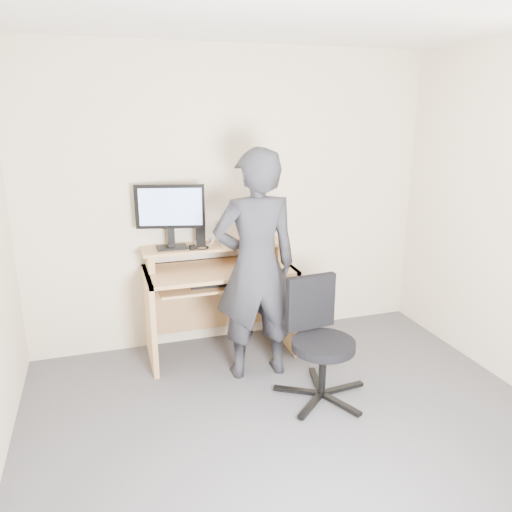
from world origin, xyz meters
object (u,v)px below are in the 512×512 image
office_chair (319,335)px  person (256,267)px  monitor (170,211)px  desk (218,288)px

office_chair → person: 0.68m
monitor → office_chair: 1.52m
desk → monitor: monitor is taller
desk → monitor: (-0.36, 0.06, 0.67)m
desk → person: bearing=-70.3°
office_chair → person: size_ratio=0.48×
desk → person: (0.18, -0.50, 0.33)m
desk → office_chair: desk is taller
office_chair → person: (-0.33, 0.43, 0.41)m
desk → person: person is taller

